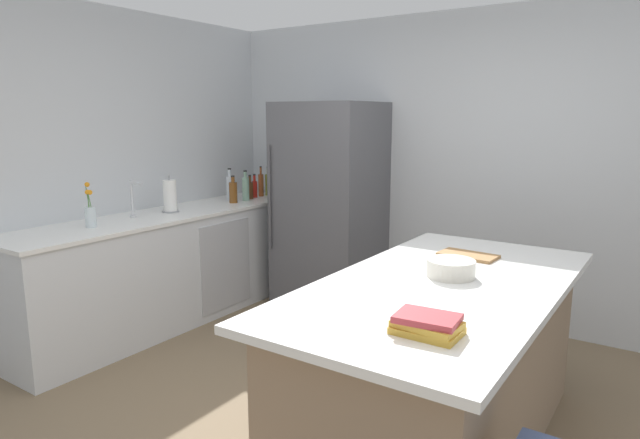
# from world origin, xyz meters

# --- Properties ---
(ground_plane) EXTENTS (7.20, 7.20, 0.00)m
(ground_plane) POSITION_xyz_m (0.00, 0.00, 0.00)
(ground_plane) COLOR #7A664C
(wall_rear) EXTENTS (6.00, 0.10, 2.60)m
(wall_rear) POSITION_xyz_m (0.00, 2.25, 1.30)
(wall_rear) COLOR silver
(wall_rear) RESTS_ON ground_plane
(wall_left) EXTENTS (0.10, 6.00, 2.60)m
(wall_left) POSITION_xyz_m (-2.45, 0.00, 1.30)
(wall_left) COLOR silver
(wall_left) RESTS_ON ground_plane
(counter_run_left) EXTENTS (0.68, 2.81, 0.94)m
(counter_run_left) POSITION_xyz_m (-2.07, 0.71, 0.47)
(counter_run_left) COLOR silver
(counter_run_left) RESTS_ON ground_plane
(kitchen_island) EXTENTS (1.09, 2.14, 0.91)m
(kitchen_island) POSITION_xyz_m (0.55, 0.25, 0.46)
(kitchen_island) COLOR #8E755B
(kitchen_island) RESTS_ON ground_plane
(refrigerator) EXTENTS (0.86, 0.77, 1.86)m
(refrigerator) POSITION_xyz_m (-1.17, 1.83, 0.93)
(refrigerator) COLOR #56565B
(refrigerator) RESTS_ON ground_plane
(sink_faucet) EXTENTS (0.15, 0.05, 0.30)m
(sink_faucet) POSITION_xyz_m (-2.12, 0.42, 1.10)
(sink_faucet) COLOR silver
(sink_faucet) RESTS_ON counter_run_left
(flower_vase) EXTENTS (0.08, 0.08, 0.33)m
(flower_vase) POSITION_xyz_m (-2.06, -0.00, 1.04)
(flower_vase) COLOR silver
(flower_vase) RESTS_ON counter_run_left
(paper_towel_roll) EXTENTS (0.14, 0.14, 0.31)m
(paper_towel_roll) POSITION_xyz_m (-2.08, 0.76, 1.07)
(paper_towel_roll) COLOR gray
(paper_towel_roll) RESTS_ON counter_run_left
(olive_oil_bottle) EXTENTS (0.06, 0.06, 0.29)m
(olive_oil_bottle) POSITION_xyz_m (-2.04, 2.01, 1.05)
(olive_oil_bottle) COLOR olive
(olive_oil_bottle) RESTS_ON counter_run_left
(vinegar_bottle) EXTENTS (0.05, 0.05, 0.30)m
(vinegar_bottle) POSITION_xyz_m (-2.06, 1.91, 1.06)
(vinegar_bottle) COLOR #994C23
(vinegar_bottle) RESTS_ON counter_run_left
(hot_sauce_bottle) EXTENTS (0.05, 0.05, 0.23)m
(hot_sauce_bottle) POSITION_xyz_m (-2.06, 1.81, 1.03)
(hot_sauce_bottle) COLOR red
(hot_sauce_bottle) RESTS_ON counter_run_left
(syrup_bottle) EXTENTS (0.06, 0.06, 0.24)m
(syrup_bottle) POSITION_xyz_m (-2.03, 1.71, 1.03)
(syrup_bottle) COLOR #5B3319
(syrup_bottle) RESTS_ON counter_run_left
(gin_bottle) EXTENTS (0.07, 0.07, 0.29)m
(gin_bottle) POSITION_xyz_m (-1.99, 1.61, 1.06)
(gin_bottle) COLOR #8CB79E
(gin_bottle) RESTS_ON counter_run_left
(soda_bottle) EXTENTS (0.07, 0.07, 0.31)m
(soda_bottle) POSITION_xyz_m (-2.12, 1.53, 1.06)
(soda_bottle) COLOR silver
(soda_bottle) RESTS_ON counter_run_left
(whiskey_bottle) EXTENTS (0.08, 0.08, 0.26)m
(whiskey_bottle) POSITION_xyz_m (-1.99, 1.43, 1.04)
(whiskey_bottle) COLOR brown
(whiskey_bottle) RESTS_ON counter_run_left
(cookbook_stack) EXTENTS (0.25, 0.19, 0.08)m
(cookbook_stack) POSITION_xyz_m (0.75, -0.43, 0.95)
(cookbook_stack) COLOR gold
(cookbook_stack) RESTS_ON kitchen_island
(mixing_bowl) EXTENTS (0.25, 0.25, 0.09)m
(mixing_bowl) POSITION_xyz_m (0.55, 0.36, 0.96)
(mixing_bowl) COLOR silver
(mixing_bowl) RESTS_ON kitchen_island
(cutting_board) EXTENTS (0.35, 0.21, 0.02)m
(cutting_board) POSITION_xyz_m (0.48, 0.81, 0.92)
(cutting_board) COLOR #9E7042
(cutting_board) RESTS_ON kitchen_island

